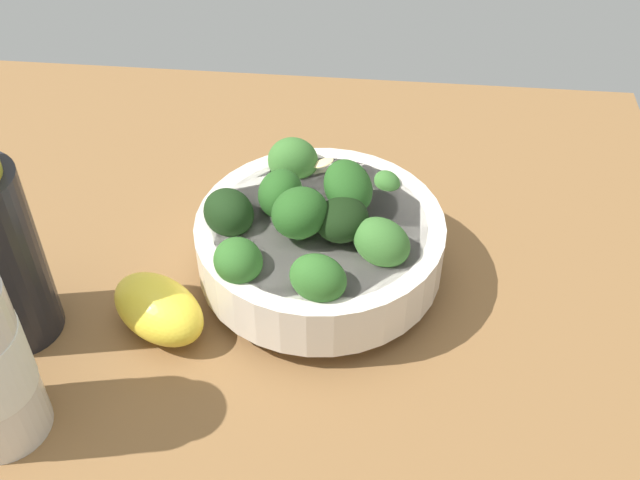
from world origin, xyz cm
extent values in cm
cube|color=brown|center=(0.00, 0.00, -2.44)|extent=(71.62, 71.62, 4.88)
cylinder|color=silver|center=(4.66, -4.57, 0.73)|extent=(10.71, 10.71, 1.47)
cylinder|color=silver|center=(4.66, -4.57, 3.67)|extent=(19.48, 19.48, 4.41)
cylinder|color=beige|center=(4.66, -4.57, 5.48)|extent=(16.67, 16.67, 0.80)
cylinder|color=#3C7A32|center=(11.55, -1.62, 4.47)|extent=(1.95, 1.95, 2.06)
ellipsoid|color=#386B2B|center=(11.55, -1.62, 6.43)|extent=(5.49, 5.16, 5.90)
cylinder|color=#589D47|center=(3.16, -3.21, 6.25)|extent=(2.11, 2.17, 1.33)
ellipsoid|color=#23511C|center=(3.16, -3.21, 8.00)|extent=(6.02, 6.11, 5.55)
cylinder|color=#589D47|center=(6.36, -6.57, 6.45)|extent=(1.77, 1.90, 1.27)
ellipsoid|color=#23511C|center=(6.36, -6.57, 8.15)|extent=(6.37, 5.89, 5.50)
cylinder|color=#589D47|center=(3.39, -6.34, 5.88)|extent=(1.87, 1.79, 1.28)
ellipsoid|color=black|center=(3.39, -6.34, 7.41)|extent=(4.28, 4.54, 3.58)
cylinder|color=#3C7A32|center=(1.79, -9.40, 5.01)|extent=(1.86, 2.01, 1.54)
ellipsoid|color=#386B2B|center=(1.79, -9.40, 6.84)|extent=(5.05, 6.16, 4.75)
cylinder|color=#4A8F3C|center=(10.07, -9.56, 4.70)|extent=(1.34, 1.25, 1.18)
ellipsoid|color=#386B2B|center=(10.07, -9.56, 5.92)|extent=(3.31, 3.51, 2.54)
cylinder|color=#2F662B|center=(-2.19, -5.11, 4.83)|extent=(1.83, 2.06, 1.90)
ellipsoid|color=#2D6023|center=(-2.19, -5.11, 6.70)|extent=(5.07, 5.33, 4.52)
cylinder|color=#4A8F3C|center=(4.18, 2.44, 4.86)|extent=(2.02, 1.99, 1.42)
ellipsoid|color=black|center=(4.18, 2.44, 6.66)|extent=(6.43, 5.77, 4.75)
cylinder|color=#589D47|center=(6.46, -1.28, 5.39)|extent=(1.97, 1.92, 1.16)
ellipsoid|color=#23511C|center=(6.46, -1.28, 6.99)|extent=(4.89, 4.74, 5.27)
cylinder|color=#3C7A32|center=(-0.72, 0.84, 4.60)|extent=(2.01, 1.96, 1.76)
ellipsoid|color=#2D6023|center=(-0.72, 0.84, 6.41)|extent=(5.16, 5.28, 4.94)
ellipsoid|color=#DBBC84|center=(4.23, 1.96, 6.99)|extent=(1.15, 1.88, 0.97)
ellipsoid|color=#DBBC84|center=(1.28, -10.16, 7.31)|extent=(2.07, 1.67, 0.53)
ellipsoid|color=#DBBC84|center=(11.05, -4.21, 6.76)|extent=(1.31, 1.96, 0.96)
ellipsoid|color=yellow|center=(-2.19, 6.94, 2.20)|extent=(8.74, 9.62, 4.41)
camera|label=1|loc=(-40.16, -8.98, 45.53)|focal=43.66mm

